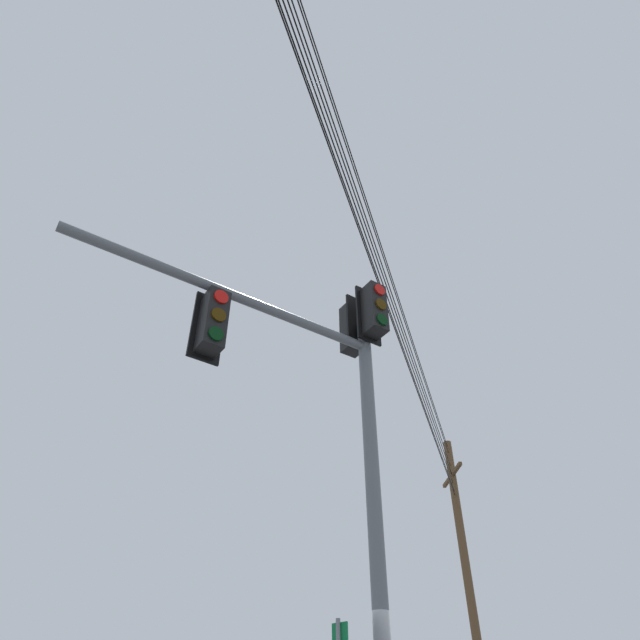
# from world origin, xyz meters

# --- Properties ---
(signal_mast_assembly) EXTENTS (4.80, 1.22, 7.26)m
(signal_mast_assembly) POSITION_xyz_m (1.65, -0.01, 5.13)
(signal_mast_assembly) COLOR slate
(signal_mast_assembly) RESTS_ON ground
(utility_pole_wooden) EXTENTS (0.89, 2.16, 10.89)m
(utility_pole_wooden) POSITION_xyz_m (-8.58, -10.26, 5.57)
(utility_pole_wooden) COLOR brown
(utility_pole_wooden) RESTS_ON ground
(overhead_wire_span) EXTENTS (21.00, 22.34, 2.47)m
(overhead_wire_span) POSITION_xyz_m (1.91, 0.90, 9.86)
(overhead_wire_span) COLOR black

